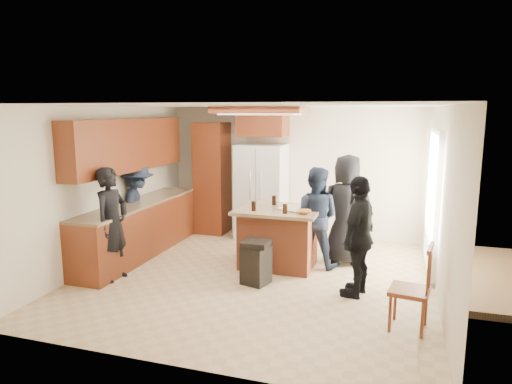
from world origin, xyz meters
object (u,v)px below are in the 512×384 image
(person_counter, at_px, (138,208))
(trash_bin, at_px, (256,262))
(refrigerator, at_px, (261,191))
(spindle_chair, at_px, (411,291))
(person_behind_left, at_px, (315,217))
(person_front_left, at_px, (112,224))
(kitchen_island, at_px, (278,237))
(person_behind_right, at_px, (347,209))
(person_side_right, at_px, (359,236))

(person_counter, distance_m, trash_bin, 2.57)
(refrigerator, height_order, spindle_chair, refrigerator)
(person_behind_left, bearing_deg, person_counter, 7.41)
(person_behind_left, relative_size, spindle_chair, 1.59)
(person_front_left, height_order, person_behind_left, person_front_left)
(person_behind_left, xyz_separation_m, kitchen_island, (-0.55, -0.16, -0.32))
(person_behind_right, height_order, trash_bin, person_behind_right)
(person_front_left, bearing_deg, trash_bin, -74.35)
(person_behind_right, distance_m, spindle_chair, 2.34)
(person_front_left, bearing_deg, person_side_right, -78.99)
(spindle_chair, bearing_deg, person_behind_left, 128.24)
(person_behind_left, bearing_deg, person_behind_right, -142.44)
(person_behind_left, distance_m, person_counter, 3.05)
(person_side_right, distance_m, refrigerator, 3.09)
(trash_bin, bearing_deg, person_front_left, -167.60)
(person_counter, relative_size, kitchen_island, 1.21)
(person_front_left, distance_m, spindle_chair, 4.12)
(kitchen_island, distance_m, spindle_chair, 2.55)
(person_front_left, relative_size, spindle_chair, 1.66)
(person_counter, relative_size, trash_bin, 2.45)
(person_behind_right, relative_size, person_side_right, 1.09)
(person_counter, xyz_separation_m, refrigerator, (1.77, 1.53, 0.13))
(spindle_chair, bearing_deg, person_counter, 160.09)
(spindle_chair, bearing_deg, refrigerator, 130.57)
(trash_bin, bearing_deg, refrigerator, 104.92)
(person_behind_right, xyz_separation_m, spindle_chair, (0.96, -2.09, -0.43))
(person_front_left, relative_size, person_counter, 1.07)
(person_behind_left, distance_m, refrigerator, 1.87)
(person_front_left, distance_m, person_behind_right, 3.59)
(person_counter, distance_m, kitchen_island, 2.52)
(person_behind_left, bearing_deg, refrigerator, -42.44)
(person_counter, bearing_deg, refrigerator, -72.98)
(person_side_right, relative_size, person_counter, 1.04)
(person_front_left, distance_m, kitchen_island, 2.51)
(person_behind_left, relative_size, person_side_right, 0.98)
(person_counter, bearing_deg, kitchen_island, -113.45)
(person_front_left, height_order, person_counter, person_front_left)
(person_side_right, bearing_deg, person_behind_right, -152.86)
(person_counter, bearing_deg, person_front_left, 172.38)
(person_front_left, height_order, person_side_right, person_front_left)
(refrigerator, bearing_deg, person_behind_right, -31.31)
(person_side_right, distance_m, kitchen_island, 1.57)
(person_counter, relative_size, refrigerator, 0.86)
(person_side_right, bearing_deg, refrigerator, -124.96)
(person_side_right, height_order, refrigerator, refrigerator)
(person_counter, bearing_deg, spindle_chair, -133.67)
(kitchen_island, height_order, spindle_chair, spindle_chair)
(person_front_left, relative_size, person_behind_left, 1.04)
(kitchen_island, bearing_deg, person_front_left, -149.13)
(refrigerator, distance_m, trash_bin, 2.49)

